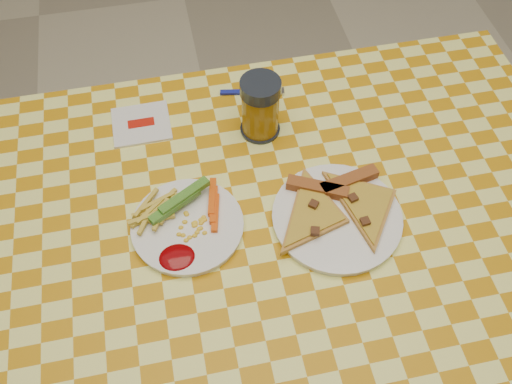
# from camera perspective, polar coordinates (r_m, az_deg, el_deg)

# --- Properties ---
(ground) EXTENTS (8.00, 8.00, 0.00)m
(ground) POSITION_cam_1_polar(r_m,az_deg,el_deg) (1.74, 0.79, -16.77)
(ground) COLOR beige
(ground) RESTS_ON ground
(table) EXTENTS (1.28, 0.88, 0.76)m
(table) POSITION_cam_1_polar(r_m,az_deg,el_deg) (1.12, 1.19, -5.54)
(table) COLOR silver
(table) RESTS_ON ground
(plate_left) EXTENTS (0.21, 0.21, 0.01)m
(plate_left) POSITION_cam_1_polar(r_m,az_deg,el_deg) (1.06, -6.85, -3.46)
(plate_left) COLOR white
(plate_left) RESTS_ON table
(plate_right) EXTENTS (0.28, 0.28, 0.01)m
(plate_right) POSITION_cam_1_polar(r_m,az_deg,el_deg) (1.07, 8.08, -2.59)
(plate_right) COLOR white
(plate_right) RESTS_ON table
(fries_veggies) EXTENTS (0.19, 0.18, 0.04)m
(fries_veggies) POSITION_cam_1_polar(r_m,az_deg,el_deg) (1.05, -7.51, -2.31)
(fries_veggies) COLOR gold
(fries_veggies) RESTS_ON plate_left
(pizza_slices) EXTENTS (0.31, 0.27, 0.02)m
(pizza_slices) POSITION_cam_1_polar(r_m,az_deg,el_deg) (1.07, 8.12, -1.38)
(pizza_slices) COLOR #C17A3B
(pizza_slices) RESTS_ON plate_right
(drink_glass) EXTENTS (0.08, 0.08, 0.13)m
(drink_glass) POSITION_cam_1_polar(r_m,az_deg,el_deg) (1.15, 0.43, 8.43)
(drink_glass) COLOR black
(drink_glass) RESTS_ON table
(napkin) EXTENTS (0.12, 0.11, 0.01)m
(napkin) POSITION_cam_1_polar(r_m,az_deg,el_deg) (1.23, -11.40, 6.70)
(napkin) COLOR white
(napkin) RESTS_ON table
(fork) EXTENTS (0.14, 0.04, 0.01)m
(fork) POSITION_cam_1_polar(r_m,az_deg,el_deg) (1.27, -0.29, 10.00)
(fork) COLOR #151E95
(fork) RESTS_ON table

